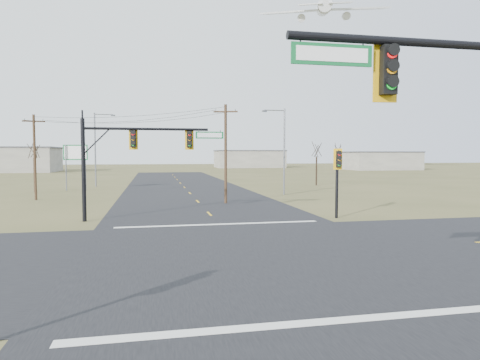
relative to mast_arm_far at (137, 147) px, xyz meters
name	(u,v)px	position (x,y,z in m)	size (l,w,h in m)	color
ground	(247,254)	(4.78, -10.39, -4.60)	(320.00, 320.00, 0.00)	brown
road_ew	(247,254)	(4.78, -10.39, -4.59)	(160.00, 14.00, 0.02)	black
road_ns	(247,254)	(4.78, -10.39, -4.59)	(14.00, 160.00, 0.02)	black
stop_bar_near	(312,323)	(4.78, -17.89, -4.57)	(12.00, 0.40, 0.01)	silver
stop_bar_far	(219,224)	(4.78, -2.89, -4.57)	(12.00, 0.40, 0.01)	silver
mast_arm_far	(137,147)	(0.00, 0.00, 0.00)	(8.83, 0.49, 6.33)	black
pedestal_signal_ne	(338,167)	(12.67, -1.92, -1.30)	(0.67, 0.59, 4.53)	black
utility_pole_near	(226,152)	(6.96, 7.73, -0.25)	(1.98, 0.67, 8.28)	#46331E
utility_pole_far	(35,155)	(-9.43, 13.82, -0.54)	(1.87, 0.47, 7.69)	#46331E
highway_sign	(76,158)	(-7.61, 23.62, -0.86)	(2.73, 0.64, 5.20)	slate
streetlight_a	(282,147)	(13.94, 14.25, 0.31)	(2.45, 0.37, 8.76)	slate
streetlight_c	(97,145)	(-5.96, 29.21, 0.65)	(2.62, 0.42, 9.35)	slate
bare_tree_a	(34,149)	(-11.58, 22.01, 0.07)	(2.99, 2.99, 5.90)	black
bare_tree_c	(317,149)	(22.19, 25.73, 0.21)	(3.35, 3.35, 6.13)	black
bare_tree_d	(338,149)	(27.72, 31.33, 0.31)	(2.85, 2.85, 6.09)	black
warehouse_mid	(249,159)	(29.78, 99.61, -2.10)	(20.00, 12.00, 5.00)	#A9A496
warehouse_right	(382,161)	(59.78, 74.61, -2.35)	(18.00, 10.00, 4.50)	#A9A496
jet_airliner	(324,8)	(39.81, 66.69, 33.00)	(24.02, 24.83, 12.77)	silver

